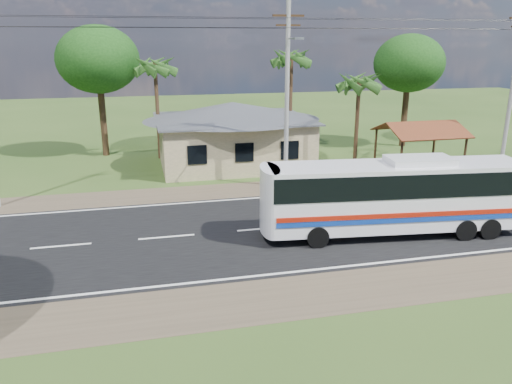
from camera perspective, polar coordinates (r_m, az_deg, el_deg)
ground at (r=23.54m, az=0.83°, el=-4.26°), size 120.00×120.00×0.00m
road at (r=23.54m, az=0.83°, el=-4.24°), size 120.00×16.00×0.03m
house at (r=35.35m, az=-2.71°, el=7.41°), size 12.40×10.00×5.00m
waiting_shed at (r=35.45m, az=18.30°, el=6.74°), size 5.20×4.48×3.35m
concrete_barrier at (r=32.99m, az=19.01°, el=1.89°), size 7.00×0.30×0.90m
utility_poles at (r=29.02m, az=2.94°, el=11.52°), size 32.80×2.22×11.00m
palm_near at (r=35.64m, az=11.72°, el=12.13°), size 2.80×2.80×6.70m
palm_mid at (r=38.51m, az=4.07°, el=14.94°), size 2.80×2.80×8.20m
palm_far at (r=37.34m, az=-11.47°, el=13.85°), size 2.80×2.80×7.70m
tree_behind_house at (r=39.39m, az=-17.62°, el=14.20°), size 6.00×6.00×9.61m
tree_behind_shed at (r=42.99m, az=17.08°, el=13.84°), size 5.60×5.60×9.02m
coach_bus at (r=23.19m, az=15.76°, el=0.10°), size 11.73×3.67×3.58m
motorcycle at (r=33.96m, az=20.79°, el=2.15°), size 1.86×0.91×0.94m
person at (r=33.61m, az=23.04°, el=2.21°), size 0.62×0.50×1.46m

